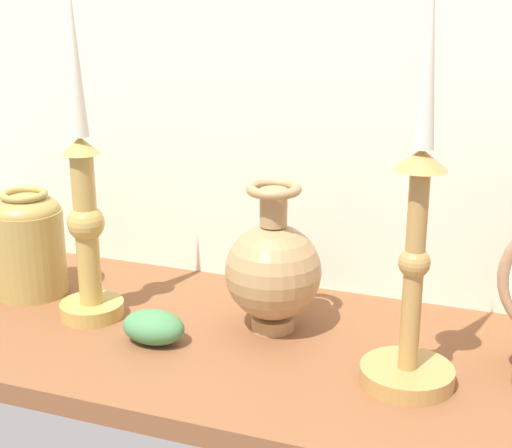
{
  "coord_description": "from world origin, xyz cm",
  "views": [
    {
      "loc": [
        24.83,
        -74.26,
        39.64
      ],
      "look_at": [
        -2.89,
        0.0,
        14.0
      ],
      "focal_mm": 54.06,
      "sensor_mm": 36.0,
      "label": 1
    }
  ],
  "objects_px": {
    "candlestick_tall_center": "(414,262)",
    "candlestick_tall_left": "(85,211)",
    "brass_vase_bulbous": "(273,269)",
    "brass_vase_jar": "(28,241)"
  },
  "relations": [
    {
      "from": "candlestick_tall_center",
      "to": "candlestick_tall_left",
      "type": "bearing_deg",
      "value": 175.76
    },
    {
      "from": "brass_vase_bulbous",
      "to": "candlestick_tall_center",
      "type": "bearing_deg",
      "value": -23.02
    },
    {
      "from": "candlestick_tall_center",
      "to": "brass_vase_jar",
      "type": "bearing_deg",
      "value": 172.66
    },
    {
      "from": "candlestick_tall_left",
      "to": "brass_vase_jar",
      "type": "relative_size",
      "value": 2.89
    },
    {
      "from": "brass_vase_bulbous",
      "to": "brass_vase_jar",
      "type": "xyz_separation_m",
      "value": [
        -0.33,
        -0.01,
        -0.0
      ]
    },
    {
      "from": "brass_vase_bulbous",
      "to": "brass_vase_jar",
      "type": "relative_size",
      "value": 1.28
    },
    {
      "from": "candlestick_tall_center",
      "to": "brass_vase_jar",
      "type": "xyz_separation_m",
      "value": [
        -0.5,
        0.06,
        -0.06
      ]
    },
    {
      "from": "candlestick_tall_center",
      "to": "brass_vase_bulbous",
      "type": "relative_size",
      "value": 2.35
    },
    {
      "from": "brass_vase_bulbous",
      "to": "candlestick_tall_left",
      "type": "bearing_deg",
      "value": -168.75
    },
    {
      "from": "candlestick_tall_left",
      "to": "candlestick_tall_center",
      "type": "distance_m",
      "value": 0.39
    }
  ]
}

